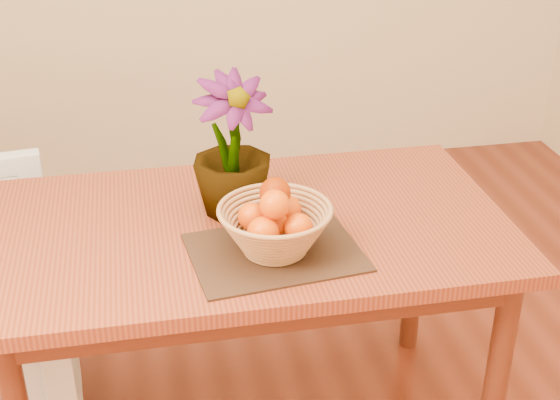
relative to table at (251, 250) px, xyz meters
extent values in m
cube|color=maroon|center=(0.00, 0.00, 0.07)|extent=(1.40, 0.80, 0.04)
cube|color=#4B1F11|center=(0.00, 0.00, 0.01)|extent=(1.28, 0.68, 0.08)
cylinder|color=#4B1F11|center=(0.62, -0.32, -0.31)|extent=(0.06, 0.06, 0.71)
cylinder|color=#4B1F11|center=(-0.62, 0.32, -0.31)|extent=(0.06, 0.06, 0.71)
cylinder|color=#4B1F11|center=(0.62, 0.32, -0.31)|extent=(0.06, 0.06, 0.71)
cube|color=#321D12|center=(0.04, -0.17, 0.09)|extent=(0.45, 0.36, 0.01)
cylinder|color=#A37143|center=(0.04, -0.17, 0.10)|extent=(0.15, 0.15, 0.01)
sphere|color=#EC5303|center=(0.04, -0.17, 0.18)|extent=(0.06, 0.06, 0.06)
sphere|color=#EC5303|center=(0.08, -0.12, 0.18)|extent=(0.08, 0.08, 0.08)
sphere|color=#EC5303|center=(-0.01, -0.13, 0.18)|extent=(0.07, 0.07, 0.07)
sphere|color=#EC5303|center=(0.00, -0.22, 0.18)|extent=(0.08, 0.08, 0.08)
sphere|color=#EC5303|center=(0.09, -0.21, 0.18)|extent=(0.07, 0.07, 0.07)
sphere|color=#EC5303|center=(0.04, -0.14, 0.24)|extent=(0.08, 0.08, 0.08)
sphere|color=#EC5303|center=(0.03, -0.20, 0.24)|extent=(0.07, 0.07, 0.07)
sphere|color=#EC5303|center=(0.04, -0.14, 0.24)|extent=(0.08, 0.08, 0.08)
imported|color=#194814|center=(-0.03, 0.07, 0.28)|extent=(0.27, 0.27, 0.39)
camera|label=1|loc=(-0.27, -1.82, 1.12)|focal=50.00mm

